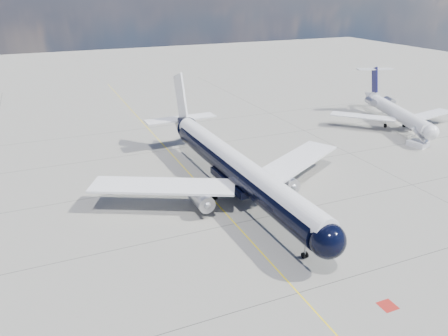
# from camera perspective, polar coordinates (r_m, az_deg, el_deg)

# --- Properties ---
(ground) EXTENTS (320.00, 320.00, 0.00)m
(ground) POSITION_cam_1_polar(r_m,az_deg,el_deg) (73.27, -5.12, -0.10)
(ground) COLOR gray
(ground) RESTS_ON ground
(taxiway_centerline) EXTENTS (0.16, 160.00, 0.01)m
(taxiway_centerline) POSITION_cam_1_polar(r_m,az_deg,el_deg) (68.92, -3.79, -1.56)
(taxiway_centerline) COLOR yellow
(taxiway_centerline) RESTS_ON ground
(red_marking) EXTENTS (1.60, 1.60, 0.01)m
(red_marking) POSITION_cam_1_polar(r_m,az_deg,el_deg) (46.32, 20.58, -16.49)
(red_marking) COLOR maroon
(red_marking) RESTS_ON ground
(main_airliner) EXTENTS (40.69, 49.48, 14.31)m
(main_airliner) POSITION_cam_1_polar(r_m,az_deg,el_deg) (62.38, 1.30, 0.26)
(main_airliner) COLOR black
(main_airliner) RESTS_ON ground
(regional_jet) EXTENTS (26.81, 31.54, 10.95)m
(regional_jet) POSITION_cam_1_polar(r_m,az_deg,el_deg) (101.98, 21.37, 7.01)
(regional_jet) COLOR white
(regional_jet) RESTS_ON ground
(boarding_stair) EXTENTS (3.42, 3.91, 3.70)m
(boarding_stair) POSITION_cam_1_polar(r_m,az_deg,el_deg) (91.02, 23.99, 3.02)
(boarding_stair) COLOR white
(boarding_stair) RESTS_ON ground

